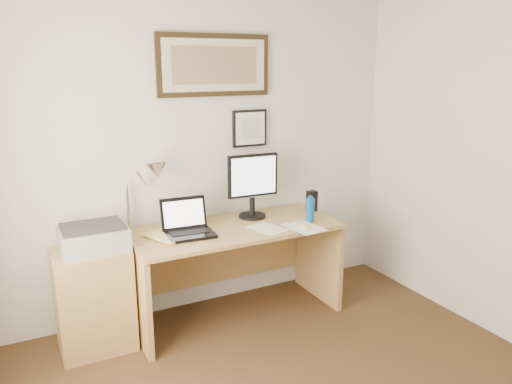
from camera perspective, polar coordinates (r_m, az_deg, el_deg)
wall_back at (r=3.98m, az=-6.70°, el=4.06°), size 3.50×0.02×2.50m
side_cabinet at (r=3.73m, az=-18.03°, el=-11.62°), size 0.50×0.40×0.73m
water_bottle at (r=3.95m, az=6.21°, el=-2.06°), size 0.07×0.07×0.19m
bottle_cap at (r=3.93m, az=6.25°, el=-0.61°), size 0.03×0.03×0.02m
speaker at (r=4.24m, az=6.39°, el=-1.03°), size 0.08×0.07×0.17m
paper_sheet_a at (r=3.79m, az=1.30°, el=-4.18°), size 0.27×0.32×0.00m
paper_sheet_b at (r=3.82m, az=5.54°, el=-4.05°), size 0.25×0.34×0.00m
sticky_pad at (r=3.82m, az=5.67°, el=-3.97°), size 0.10×0.10×0.01m
marker_pen at (r=3.94m, az=5.06°, el=-3.39°), size 0.14×0.06×0.02m
book at (r=3.58m, az=-11.38°, el=-5.41°), size 0.32×0.36×0.02m
desk at (r=3.98m, az=-2.88°, el=-6.87°), size 1.60×0.70×0.75m
laptop at (r=3.68m, az=-7.80°, el=-3.97°), size 0.36×0.32×0.26m
lcd_monitor at (r=3.98m, az=-0.38°, el=1.07°), size 0.42×0.22×0.52m
printer at (r=3.56m, az=-18.09°, el=-5.00°), size 0.44×0.34×0.18m
desk_lamp at (r=3.69m, az=-11.55°, el=2.05°), size 0.29×0.27×0.53m
picture_large at (r=3.95m, az=-4.76°, el=14.24°), size 0.92×0.04×0.47m
picture_small at (r=4.10m, az=-0.72°, el=7.29°), size 0.30×0.03×0.30m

